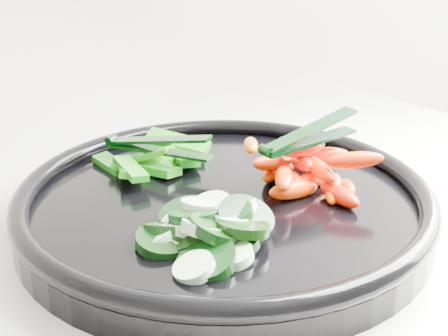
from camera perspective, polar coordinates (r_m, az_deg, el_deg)
veggie_tray at (r=0.56m, az=0.00°, el=-3.24°), size 0.48×0.48×0.04m
cucumber_pile at (r=0.49m, az=-1.82°, el=-5.54°), size 0.12×0.13×0.04m
carrot_pile at (r=0.58m, az=7.44°, el=-0.09°), size 0.12×0.15×0.05m
pepper_pile at (r=0.63m, az=-6.58°, el=0.58°), size 0.12×0.10×0.04m
tong_carrot at (r=0.57m, az=7.64°, el=2.88°), size 0.11×0.02×0.02m
tong_pepper at (r=0.62m, az=-6.27°, el=2.11°), size 0.07×0.11×0.02m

